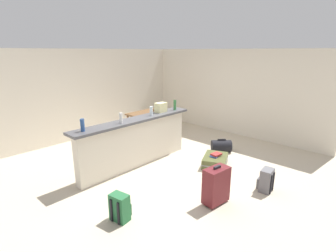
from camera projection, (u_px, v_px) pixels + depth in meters
ground_plane at (166, 164)px, 5.85m from camera, size 13.00×13.00×0.05m
wall_back at (90, 94)px, 7.50m from camera, size 6.60×0.10×2.50m
wall_right at (228, 92)px, 7.84m from camera, size 0.10×6.00×2.50m
partition_half_wall at (136, 144)px, 5.61m from camera, size 2.80×0.20×1.01m
bar_countertop at (135, 120)px, 5.46m from camera, size 2.96×0.40×0.05m
bottle_blue at (82, 125)px, 4.58m from camera, size 0.07×0.07×0.23m
bottle_white at (121, 118)px, 5.10m from camera, size 0.07×0.07×0.21m
bottle_clear at (151, 111)px, 5.72m from camera, size 0.07×0.07×0.20m
bottle_green at (175, 105)px, 6.25m from camera, size 0.07×0.07×0.24m
grocery_bag at (161, 107)px, 6.03m from camera, size 0.26×0.18×0.22m
dining_table at (149, 116)px, 7.43m from camera, size 1.10×0.80×0.74m
dining_chair_near_partition at (160, 124)px, 7.13m from camera, size 0.45×0.45×0.93m
suitcase_flat_olive at (215, 161)px, 5.71m from camera, size 0.89×0.73×0.22m
backpack_green at (120, 208)px, 3.84m from camera, size 0.28×0.31×0.42m
backpack_grey at (266, 180)px, 4.65m from camera, size 0.30×0.27×0.42m
suitcase_upright_maroon at (216, 185)px, 4.23m from camera, size 0.47×0.29×0.67m
duffel_bag_black at (221, 146)px, 6.48m from camera, size 0.55×0.55×0.34m
book_stack at (216, 155)px, 5.67m from camera, size 0.26×0.21×0.06m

